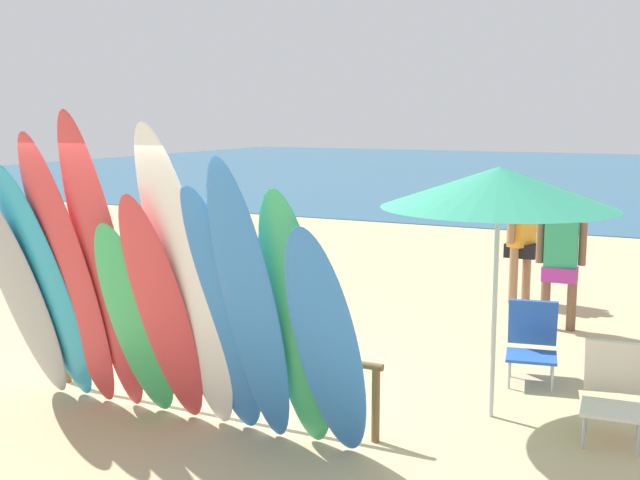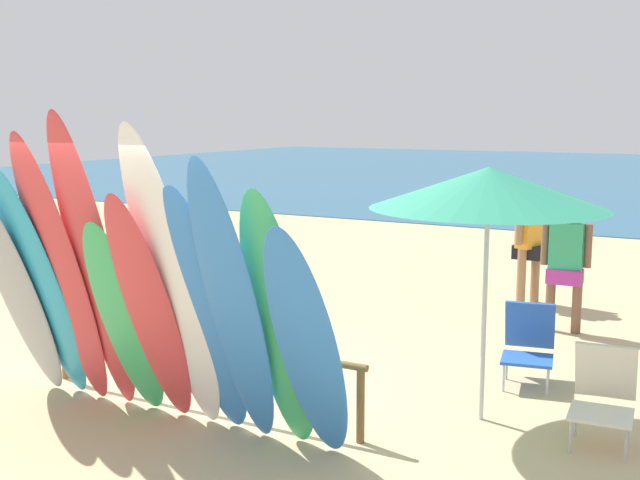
{
  "view_description": "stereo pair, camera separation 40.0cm",
  "coord_description": "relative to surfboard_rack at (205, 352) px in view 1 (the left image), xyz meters",
  "views": [
    {
      "loc": [
        4.03,
        -5.83,
        2.73
      ],
      "look_at": [
        0.0,
        2.44,
        1.25
      ],
      "focal_mm": 44.03,
      "sensor_mm": 36.0,
      "label": 1
    },
    {
      "loc": [
        4.39,
        -5.65,
        2.73
      ],
      "look_at": [
        0.0,
        2.44,
        1.25
      ],
      "focal_mm": 44.03,
      "sensor_mm": 36.0,
      "label": 2
    }
  ],
  "objects": [
    {
      "name": "ground",
      "position": [
        0.0,
        14.0,
        -0.55
      ],
      "size": [
        60.0,
        60.0,
        0.0
      ],
      "primitive_type": "plane",
      "color": "tan"
    },
    {
      "name": "ocean_water",
      "position": [
        0.0,
        32.74,
        -0.54
      ],
      "size": [
        60.0,
        40.0,
        0.02
      ],
      "primitive_type": "cube",
      "color": "#235B7F",
      "rests_on": "ground"
    },
    {
      "name": "surfboard_rack",
      "position": [
        0.0,
        0.0,
        0.0
      ],
      "size": [
        3.54,
        0.07,
        0.69
      ],
      "color": "brown",
      "rests_on": "ground"
    },
    {
      "name": "surfboard_grey_0",
      "position": [
        -1.57,
        -0.66,
        0.51
      ],
      "size": [
        0.58,
        0.91,
        2.14
      ],
      "primitive_type": "ellipsoid",
      "rotation": [
        0.37,
        0.0,
        -0.04
      ],
      "color": "#999EA3",
      "rests_on": "ground"
    },
    {
      "name": "surfboard_teal_1",
      "position": [
        -1.31,
        -0.62,
        0.61
      ],
      "size": [
        0.65,
        0.95,
        2.33
      ],
      "primitive_type": "ellipsoid",
      "rotation": [
        0.35,
        0.0,
        -0.08
      ],
      "color": "#289EC6",
      "rests_on": "ground"
    },
    {
      "name": "surfboard_red_2",
      "position": [
        -0.98,
        -0.66,
        0.75
      ],
      "size": [
        0.59,
        0.92,
        2.61
      ],
      "primitive_type": "ellipsoid",
      "rotation": [
        0.31,
        0.0,
        -0.06
      ],
      "color": "#D13D42",
      "rests_on": "ground"
    },
    {
      "name": "surfboard_red_3",
      "position": [
        -0.62,
        -0.63,
        0.84
      ],
      "size": [
        0.52,
        0.93,
        2.78
      ],
      "primitive_type": "ellipsoid",
      "rotation": [
        0.29,
        0.0,
        0.07
      ],
      "color": "#D13D42",
      "rests_on": "ground"
    },
    {
      "name": "surfboard_green_4",
      "position": [
        -0.31,
        -0.59,
        0.38
      ],
      "size": [
        0.58,
        0.85,
        1.88
      ],
      "primitive_type": "ellipsoid",
      "rotation": [
        0.39,
        0.0,
        0.05
      ],
      "color": "#38B266",
      "rests_on": "ground"
    },
    {
      "name": "surfboard_red_5",
      "position": [
        0.04,
        -0.65,
        0.52
      ],
      "size": [
        0.54,
        0.97,
        2.14
      ],
      "primitive_type": "ellipsoid",
      "rotation": [
        0.39,
        0.0,
        0.05
      ],
      "color": "#D13D42",
      "rests_on": "ground"
    },
    {
      "name": "surfboard_white_6",
      "position": [
        0.3,
        -0.68,
        0.79
      ],
      "size": [
        0.65,
        1.03,
        2.69
      ],
      "primitive_type": "ellipsoid",
      "rotation": [
        0.33,
        0.0,
        -0.08
      ],
      "color": "white",
      "rests_on": "ground"
    },
    {
      "name": "surfboard_blue_7",
      "position": [
        0.58,
        -0.6,
        0.56
      ],
      "size": [
        0.62,
        0.9,
        2.22
      ],
      "primitive_type": "ellipsoid",
      "rotation": [
        0.35,
        0.0,
        -0.05
      ],
      "color": "#337AD1",
      "rests_on": "ground"
    },
    {
      "name": "surfboard_blue_8",
      "position": [
        0.92,
        -0.7,
        0.67
      ],
      "size": [
        0.49,
        0.96,
        2.45
      ],
      "primitive_type": "ellipsoid",
      "rotation": [
        0.35,
        0.0,
        -0.01
      ],
      "color": "#337AD1",
      "rests_on": "ground"
    },
    {
      "name": "surfboard_green_9",
      "position": [
        1.25,
        -0.56,
        0.55
      ],
      "size": [
        0.55,
        0.78,
        2.21
      ],
      "primitive_type": "ellipsoid",
      "rotation": [
        0.31,
        0.0,
        -0.03
      ],
      "color": "#38B266",
      "rests_on": "ground"
    },
    {
      "name": "surfboard_blue_10",
      "position": [
        1.56,
        -0.65,
        0.43
      ],
      "size": [
        0.61,
        0.9,
        1.98
      ],
      "primitive_type": "ellipsoid",
      "rotation": [
        0.39,
        0.0,
        -0.06
      ],
      "color": "#337AD1",
      "rests_on": "ground"
    },
    {
      "name": "beachgoer_midbeach",
      "position": [
        2.49,
        4.3,
        0.38
      ],
      "size": [
        0.61,
        0.26,
        1.62
      ],
      "rotation": [
        0.0,
        0.0,
        3.22
      ],
      "color": "brown",
      "rests_on": "ground"
    },
    {
      "name": "beachgoer_near_rack",
      "position": [
        1.73,
        5.58,
        0.44
      ],
      "size": [
        0.45,
        0.62,
        1.72
      ],
      "rotation": [
        0.0,
        0.0,
        4.35
      ],
      "color": "#9E704C",
      "rests_on": "ground"
    },
    {
      "name": "beach_chair_red",
      "position": [
        2.57,
        2.19,
        -0.12
      ],
      "size": [
        0.61,
        0.74,
        0.83
      ],
      "rotation": [
        0.0,
        0.0,
        0.19
      ],
      "color": "#B7B7BC",
      "rests_on": "ground"
    },
    {
      "name": "beach_chair_blue",
      "position": [
        3.48,
        1.0,
        -0.12
      ],
      "size": [
        0.55,
        0.71,
        0.83
      ],
      "rotation": [
        0.0,
        0.0,
        0.08
      ],
      "color": "#B7B7BC",
      "rests_on": "ground"
    },
    {
      "name": "beach_umbrella",
      "position": [
        2.45,
        0.98,
        1.55
      ],
      "size": [
        2.07,
        2.07,
        2.28
      ],
      "color": "silver",
      "rests_on": "ground"
    }
  ]
}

